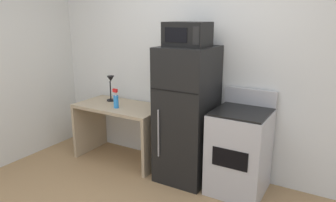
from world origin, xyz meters
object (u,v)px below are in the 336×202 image
at_px(spray_bottle, 116,100).
at_px(refrigerator, 187,115).
at_px(desk, 121,122).
at_px(desk_lamp, 111,84).
at_px(oven_range, 239,151).
at_px(microwave, 188,34).

distance_m(spray_bottle, refrigerator, 0.96).
distance_m(desk, refrigerator, 1.02).
bearing_deg(refrigerator, desk_lamp, 175.33).
bearing_deg(refrigerator, oven_range, 1.67).
bearing_deg(desk, oven_range, 0.50).
height_order(desk_lamp, refrigerator, refrigerator).
height_order(desk_lamp, oven_range, desk_lamp).
distance_m(refrigerator, microwave, 0.91).
bearing_deg(desk, spray_bottle, -73.42).
distance_m(spray_bottle, oven_range, 1.63).
xyz_separation_m(spray_bottle, oven_range, (1.58, 0.14, -0.38)).
height_order(desk_lamp, spray_bottle, desk_lamp).
relative_size(desk, refrigerator, 0.75).
bearing_deg(refrigerator, microwave, -89.68).
bearing_deg(spray_bottle, oven_range, 4.91).
height_order(desk, spray_bottle, spray_bottle).
bearing_deg(spray_bottle, desk, 106.58).
height_order(desk, refrigerator, refrigerator).
distance_m(desk_lamp, refrigerator, 1.23).
xyz_separation_m(refrigerator, oven_range, (0.63, 0.02, -0.31)).
bearing_deg(spray_bottle, refrigerator, 7.05).
bearing_deg(desk_lamp, spray_bottle, -39.64).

